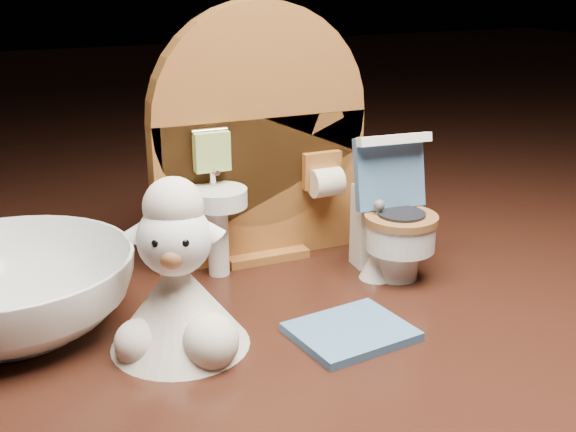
# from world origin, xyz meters

# --- Properties ---
(backdrop_panel) EXTENTS (0.13, 0.05, 0.15)m
(backdrop_panel) POSITION_xyz_m (-0.00, 0.06, 0.07)
(backdrop_panel) COLOR brown
(backdrop_panel) RESTS_ON ground
(toy_toilet) EXTENTS (0.04, 0.05, 0.08)m
(toy_toilet) POSITION_xyz_m (0.06, 0.01, 0.03)
(toy_toilet) COLOR white
(toy_toilet) RESTS_ON ground
(bath_mat) EXTENTS (0.06, 0.05, 0.00)m
(bath_mat) POSITION_xyz_m (0.00, -0.05, 0.00)
(bath_mat) COLOR #436A92
(bath_mat) RESTS_ON ground
(toilet_brush) EXTENTS (0.02, 0.02, 0.05)m
(toilet_brush) POSITION_xyz_m (0.05, 0.01, 0.01)
(toilet_brush) COLOR white
(toilet_brush) RESTS_ON ground
(plush_lamb) EXTENTS (0.07, 0.07, 0.08)m
(plush_lamb) POSITION_xyz_m (-0.08, -0.03, 0.03)
(plush_lamb) COLOR beige
(plush_lamb) RESTS_ON ground
(ceramic_bowl) EXTENTS (0.14, 0.14, 0.04)m
(ceramic_bowl) POSITION_xyz_m (-0.15, 0.03, 0.02)
(ceramic_bowl) COLOR white
(ceramic_bowl) RESTS_ON ground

